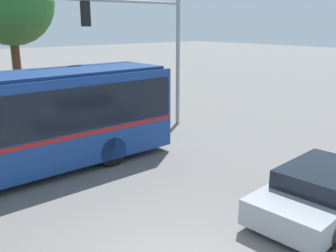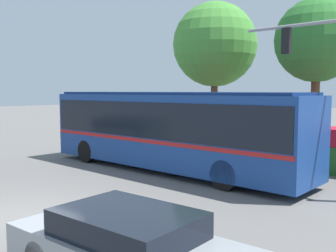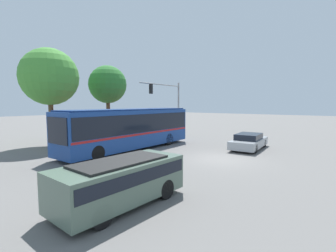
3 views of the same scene
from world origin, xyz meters
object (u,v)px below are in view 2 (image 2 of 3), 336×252
Objects in this scene: city_bus at (169,126)px; street_tree_left at (215,45)px; street_tree_centre at (317,41)px; sedan_foreground at (132,249)px.

street_tree_left reaches higher than city_bus.
street_tree_left is 5.93m from street_tree_centre.
sedan_foreground is (5.77, -7.27, -1.21)m from city_bus.
street_tree_left is (-8.48, 14.11, 5.20)m from sedan_foreground.
sedan_foreground is 0.64× the size of street_tree_centre.
sedan_foreground is 0.58× the size of street_tree_left.
street_tree_centre is (3.22, 6.61, 3.70)m from city_bus.
street_tree_left is at bearing 117.46° from sedan_foreground.
street_tree_left reaches higher than sedan_foreground.
city_bus is 8.37m from street_tree_left.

